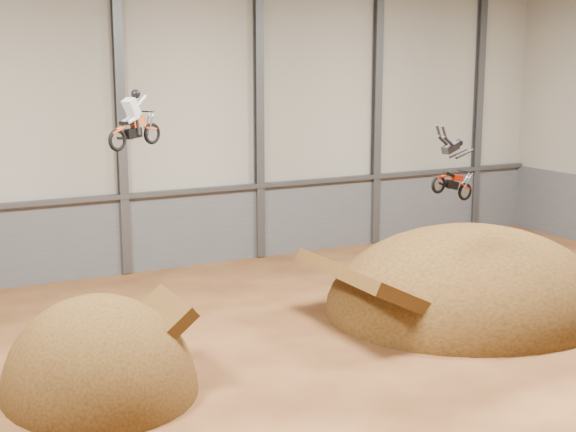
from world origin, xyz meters
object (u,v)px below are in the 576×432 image
Objects in this scene: fmx_rider_a at (135,116)px; fmx_rider_b at (451,165)px; takeoff_ramp at (101,390)px; landing_ramp at (467,309)px.

fmx_rider_a is 0.86× the size of fmx_rider_b.
fmx_rider_b reaches higher than takeoff_ramp.
fmx_rider_b is at bearing -3.29° from takeoff_ramp.
fmx_rider_b reaches higher than landing_ramp.
landing_ramp is 14.62m from fmx_rider_a.
takeoff_ramp is 14.60m from landing_ramp.
fmx_rider_a is at bearing 54.93° from takeoff_ramp.
takeoff_ramp is at bearing -175.90° from landing_ramp.
takeoff_ramp is at bearing -151.98° from fmx_rider_a.
fmx_rider_a is at bearing 169.44° from landing_ramp.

